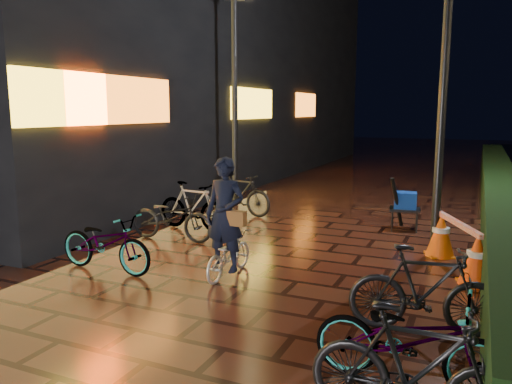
% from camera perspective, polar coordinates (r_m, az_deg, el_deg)
% --- Properties ---
extents(ground, '(80.00, 80.00, 0.00)m').
position_cam_1_polar(ground, '(6.04, -6.01, -14.26)').
color(ground, '#381911').
rests_on(ground, ground).
extents(hedge, '(0.70, 20.00, 1.00)m').
position_cam_1_polar(hedge, '(12.92, 25.99, -0.11)').
color(hedge, black).
rests_on(hedge, ground).
extents(storefront_block, '(12.09, 22.00, 9.00)m').
position_cam_1_polar(storefront_block, '(20.50, -13.41, 14.95)').
color(storefront_block, black).
rests_on(storefront_block, ground).
extents(lamp_post_hedge, '(0.47, 0.26, 5.06)m').
position_cam_1_polar(lamp_post_hedge, '(8.71, 20.63, 11.19)').
color(lamp_post_hedge, black).
rests_on(lamp_post_hedge, ground).
extents(lamp_post_sf, '(0.51, 0.25, 5.42)m').
position_cam_1_polar(lamp_post_sf, '(12.85, -2.45, 11.89)').
color(lamp_post_sf, black).
rests_on(lamp_post_sf, ground).
extents(cyclist, '(0.64, 1.24, 1.76)m').
position_cam_1_polar(cyclist, '(7.24, -3.37, -4.73)').
color(cyclist, silver).
rests_on(cyclist, ground).
extents(traffic_barrier, '(1.10, 1.81, 0.75)m').
position_cam_1_polar(traffic_barrier, '(8.25, 22.02, -5.67)').
color(traffic_barrier, '#FF490D').
rests_on(traffic_barrier, ground).
extents(cart_assembly, '(0.65, 0.68, 1.12)m').
position_cam_1_polar(cart_assembly, '(10.48, 16.61, -1.15)').
color(cart_assembly, black).
rests_on(cart_assembly, ground).
extents(parked_bikes_storefront, '(1.92, 5.16, 0.98)m').
position_cam_1_polar(parked_bikes_storefront, '(9.62, -8.50, -2.44)').
color(parked_bikes_storefront, black).
rests_on(parked_bikes_storefront, ground).
extents(parked_bikes_hedge, '(1.79, 2.38, 0.98)m').
position_cam_1_polar(parked_bikes_hedge, '(4.86, 17.99, -14.65)').
color(parked_bikes_hedge, black).
rests_on(parked_bikes_hedge, ground).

